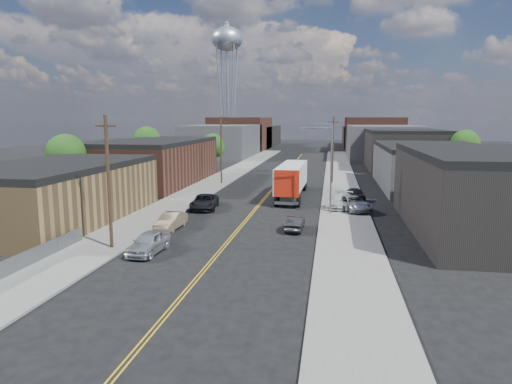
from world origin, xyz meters
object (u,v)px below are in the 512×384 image
(water_tower, at_px, (227,44))
(car_right_lot_a, at_px, (352,203))
(car_ahead_truck, at_px, (285,183))
(car_right_lot_b, at_px, (339,201))
(car_right_lot_c, at_px, (356,194))
(car_right_oncoming, at_px, (295,223))
(car_left_a, at_px, (149,243))
(car_left_b, at_px, (171,221))
(semi_truck, at_px, (293,178))
(car_left_c, at_px, (205,202))

(water_tower, distance_m, car_right_lot_a, 93.82)
(car_right_lot_a, bearing_deg, car_ahead_truck, 92.86)
(car_right_lot_b, bearing_deg, water_tower, 124.59)
(car_right_lot_b, height_order, car_right_lot_c, car_right_lot_b)
(car_right_oncoming, height_order, car_right_lot_c, car_right_lot_c)
(car_right_lot_b, xyz_separation_m, car_ahead_truck, (-7.35, 14.52, -0.28))
(car_left_a, distance_m, car_left_b, 7.35)
(semi_truck, xyz_separation_m, car_left_b, (-9.22, -19.04, -1.66))
(car_left_b, height_order, car_right_lot_c, car_right_lot_c)
(car_right_lot_c, bearing_deg, semi_truck, 155.19)
(car_right_lot_b, bearing_deg, car_ahead_truck, 130.67)
(car_right_oncoming, distance_m, car_ahead_truck, 25.17)
(car_right_lot_b, bearing_deg, car_right_lot_a, -31.80)
(car_right_oncoming, height_order, car_ahead_truck, car_right_oncoming)
(water_tower, xyz_separation_m, car_left_a, (17.00, -100.59, -29.85))
(car_left_b, relative_size, car_right_lot_a, 0.81)
(car_left_a, distance_m, car_ahead_truck, 34.15)
(car_left_c, height_order, car_right_oncoming, car_left_c)
(car_right_lot_a, relative_size, car_right_lot_b, 1.03)
(car_right_oncoming, xyz_separation_m, car_right_lot_b, (3.98, 10.43, 0.28))
(water_tower, relative_size, semi_truck, 2.29)
(car_left_a, relative_size, car_right_lot_a, 0.85)
(car_right_lot_c, relative_size, car_ahead_truck, 0.86)
(car_right_lot_c, distance_m, car_ahead_truck, 12.93)
(semi_truck, distance_m, car_right_lot_b, 9.41)
(car_left_c, bearing_deg, semi_truck, 40.93)
(semi_truck, distance_m, car_right_lot_c, 8.08)
(car_left_b, height_order, car_left_c, car_left_c)
(car_left_b, xyz_separation_m, car_ahead_truck, (7.58, 26.22, -0.10))
(car_left_a, height_order, car_right_lot_c, car_left_a)
(semi_truck, height_order, car_ahead_truck, semi_truck)
(semi_truck, bearing_deg, car_right_lot_a, -49.45)
(semi_truck, relative_size, car_right_oncoming, 4.11)
(car_right_oncoming, distance_m, car_right_lot_a, 10.53)
(car_right_lot_c, bearing_deg, car_left_c, -166.28)
(car_right_lot_b, relative_size, car_right_lot_c, 1.34)
(semi_truck, relative_size, car_right_lot_a, 2.93)
(car_left_a, bearing_deg, car_right_lot_c, 60.49)
(semi_truck, bearing_deg, car_left_a, -105.85)
(car_left_b, bearing_deg, car_left_c, 90.02)
(car_left_c, relative_size, car_right_oncoming, 1.45)
(car_left_c, bearing_deg, car_left_b, -100.08)
(car_left_c, bearing_deg, car_ahead_truck, 60.08)
(car_left_a, xyz_separation_m, car_right_oncoming, (10.00, 8.56, -0.15))
(car_left_c, bearing_deg, car_right_oncoming, -44.63)
(car_left_b, bearing_deg, car_right_lot_b, 41.05)
(car_right_oncoming, xyz_separation_m, car_right_lot_a, (5.27, 9.11, 0.27))
(car_right_lot_a, bearing_deg, car_right_oncoming, -145.82)
(semi_truck, bearing_deg, car_right_lot_b, -50.52)
(water_tower, height_order, car_right_lot_b, water_tower)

